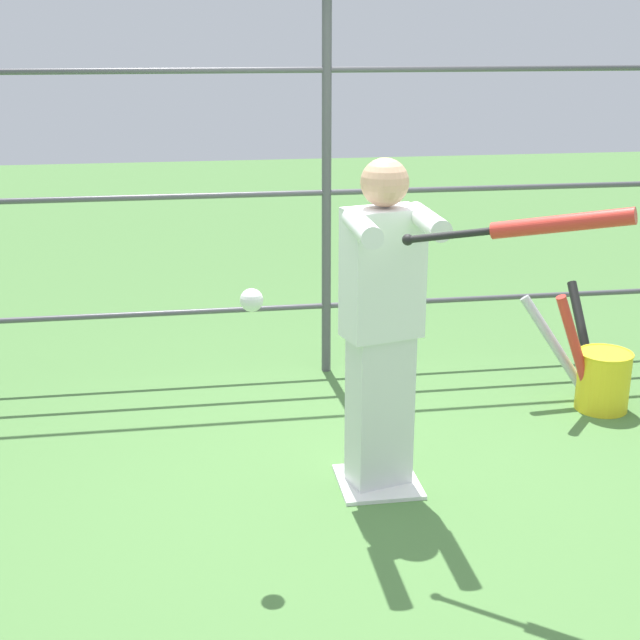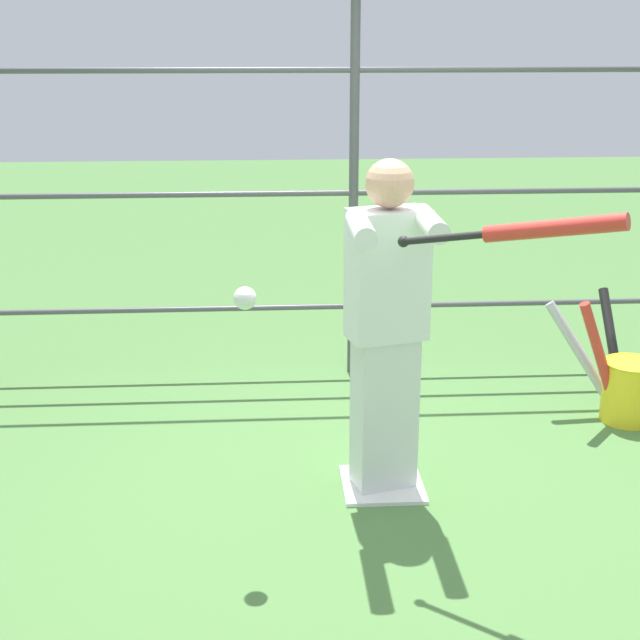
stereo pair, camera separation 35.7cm
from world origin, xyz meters
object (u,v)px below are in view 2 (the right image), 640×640
at_px(softball_in_flight, 245,298).
at_px(bat_bucket, 624,384).
at_px(batter, 387,320).
at_px(baseball_bat_swinging, 533,230).

height_order(softball_in_flight, bat_bucket, softball_in_flight).
bearing_deg(bat_bucket, batter, 26.41).
distance_m(batter, bat_bucket, 1.81).
distance_m(batter, softball_in_flight, 0.82).
relative_size(softball_in_flight, bat_bucket, 0.13).
xyz_separation_m(softball_in_flight, bat_bucket, (-2.16, -1.19, -0.91)).
height_order(batter, baseball_bat_swinging, batter).
height_order(baseball_bat_swinging, softball_in_flight, baseball_bat_swinging).
distance_m(baseball_bat_swinging, softball_in_flight, 1.18).
height_order(batter, softball_in_flight, batter).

